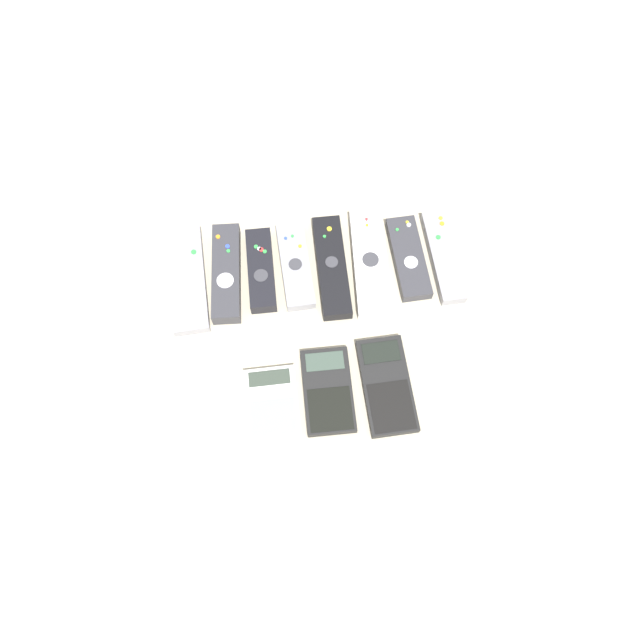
{
  "coord_description": "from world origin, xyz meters",
  "views": [
    {
      "loc": [
        -0.04,
        -0.39,
        0.96
      ],
      "look_at": [
        0.0,
        0.02,
        0.01
      ],
      "focal_mm": 35.0,
      "sensor_mm": 36.0,
      "label": 1
    }
  ],
  "objects": [
    {
      "name": "remote_6",
      "position": [
        0.17,
        0.13,
        0.01
      ],
      "size": [
        0.06,
        0.16,
        0.02
      ],
      "rotation": [
        0.0,
        0.0,
        0.04
      ],
      "color": "#333338",
      "rests_on": "ground_plane"
    },
    {
      "name": "remote_2",
      "position": [
        -0.09,
        0.13,
        0.01
      ],
      "size": [
        0.04,
        0.15,
        0.03
      ],
      "rotation": [
        0.0,
        0.0,
        0.0
      ],
      "color": "black",
      "rests_on": "ground_plane"
    },
    {
      "name": "calculator_2",
      "position": [
        0.09,
        -0.1,
        0.01
      ],
      "size": [
        0.08,
        0.16,
        0.02
      ],
      "rotation": [
        0.0,
        0.0,
        0.04
      ],
      "color": "black",
      "rests_on": "ground_plane"
    },
    {
      "name": "remote_3",
      "position": [
        -0.03,
        0.13,
        0.01
      ],
      "size": [
        0.06,
        0.16,
        0.02
      ],
      "rotation": [
        0.0,
        0.0,
        0.05
      ],
      "color": "gray",
      "rests_on": "ground_plane"
    },
    {
      "name": "remote_1",
      "position": [
        -0.15,
        0.13,
        0.01
      ],
      "size": [
        0.06,
        0.18,
        0.03
      ],
      "rotation": [
        0.0,
        0.0,
        -0.05
      ],
      "color": "#333338",
      "rests_on": "ground_plane"
    },
    {
      "name": "remote_4",
      "position": [
        0.03,
        0.12,
        0.01
      ],
      "size": [
        0.05,
        0.19,
        0.02
      ],
      "rotation": [
        0.0,
        0.0,
        0.0
      ],
      "color": "black",
      "rests_on": "ground_plane"
    },
    {
      "name": "calculator_0",
      "position": [
        -0.09,
        -0.11,
        0.01
      ],
      "size": [
        0.08,
        0.11,
        0.02
      ],
      "rotation": [
        0.0,
        0.0,
        0.01
      ],
      "color": "silver",
      "rests_on": "ground_plane"
    },
    {
      "name": "remote_5",
      "position": [
        0.1,
        0.12,
        0.01
      ],
      "size": [
        0.07,
        0.21,
        0.03
      ],
      "rotation": [
        0.0,
        0.0,
        -0.05
      ],
      "color": "white",
      "rests_on": "ground_plane"
    },
    {
      "name": "calculator_1",
      "position": [
        0.0,
        -0.1,
        0.01
      ],
      "size": [
        0.08,
        0.14,
        0.02
      ],
      "rotation": [
        0.0,
        0.0,
        -0.01
      ],
      "color": "black",
      "rests_on": "ground_plane"
    },
    {
      "name": "ground_plane",
      "position": [
        0.0,
        0.0,
        0.0
      ],
      "size": [
        3.0,
        3.0,
        0.0
      ],
      "primitive_type": "plane",
      "color": "#B2A88E"
    },
    {
      "name": "remote_7",
      "position": [
        0.23,
        0.12,
        0.01
      ],
      "size": [
        0.05,
        0.18,
        0.02
      ],
      "rotation": [
        0.0,
        0.0,
        0.04
      ],
      "color": "gray",
      "rests_on": "ground_plane"
    },
    {
      "name": "remote_0",
      "position": [
        -0.22,
        0.12,
        0.01
      ],
      "size": [
        0.07,
        0.2,
        0.02
      ],
      "rotation": [
        0.0,
        0.0,
        0.05
      ],
      "color": "gray",
      "rests_on": "ground_plane"
    }
  ]
}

